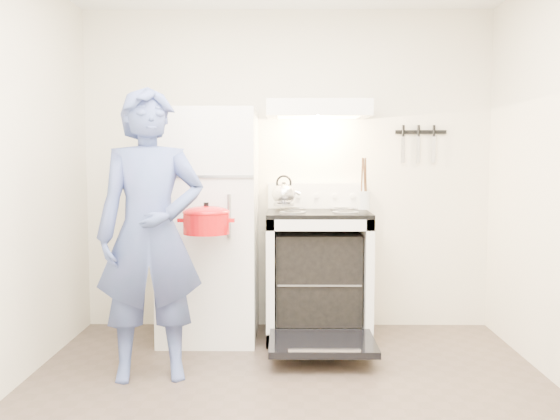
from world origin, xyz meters
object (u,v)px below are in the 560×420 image
at_px(tea_kettle, 284,193).
at_px(person, 150,235).
at_px(refrigerator, 209,225).
at_px(dutch_oven, 206,223).
at_px(stove_body, 318,276).

distance_m(tea_kettle, person, 1.30).
xyz_separation_m(tea_kettle, person, (-0.80, -1.00, -0.20)).
xyz_separation_m(refrigerator, tea_kettle, (0.55, 0.13, 0.23)).
bearing_deg(person, dutch_oven, 35.83).
relative_size(refrigerator, stove_body, 1.85).
bearing_deg(tea_kettle, person, -128.87).
height_order(person, dutch_oven, person).
height_order(stove_body, person, person).
relative_size(stove_body, person, 0.52).
distance_m(tea_kettle, dutch_oven, 0.86).
height_order(stove_body, dutch_oven, dutch_oven).
bearing_deg(person, refrigerator, 63.06).
bearing_deg(refrigerator, stove_body, 1.77).
bearing_deg(tea_kettle, dutch_oven, -126.60).
bearing_deg(tea_kettle, stove_body, -21.85).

